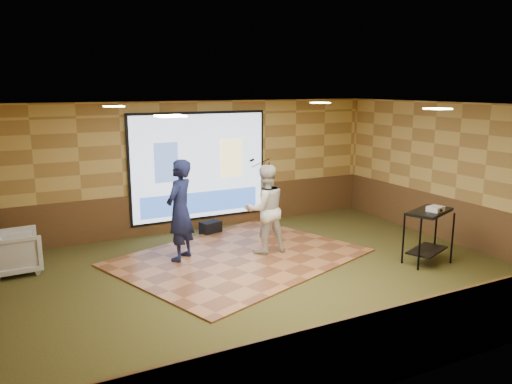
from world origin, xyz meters
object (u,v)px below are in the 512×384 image
dance_floor (240,257)px  player_left (180,210)px  player_right (265,209)px  duffel_bag (211,228)px  projector_screen (200,168)px  av_table (429,226)px  mic_stand (267,204)px  projector (435,209)px  banquet_chair (16,252)px

dance_floor → player_left: 1.51m
player_right → duffel_bag: size_ratio=3.94×
projector_screen → av_table: size_ratio=3.18×
mic_stand → duffel_bag: size_ratio=3.65×
projector_screen → av_table: projector_screen is taller
player_left → player_right: bearing=124.6°
player_right → player_left: bearing=-10.6°
player_right → mic_stand: player_right is taller
projector → duffel_bag: bearing=113.7°
projector → banquet_chair: 7.73m
av_table → projector: 0.36m
dance_floor → duffel_bag: bearing=86.2°
mic_stand → banquet_chair: size_ratio=1.94×
projector_screen → projector: projector_screen is taller
projector → mic_stand: bearing=95.8°
banquet_chair → mic_stand: bearing=-84.4°
player_left → banquet_chair: player_left is taller
mic_stand → duffel_bag: (-1.53, -0.13, -0.35)m
dance_floor → banquet_chair: (-3.94, 1.13, 0.37)m
player_right → banquet_chair: player_right is taller
dance_floor → mic_stand: (1.66, 1.95, 0.48)m
projector_screen → projector: bearing=-54.7°
player_left → mic_stand: 3.18m
dance_floor → duffel_bag: 1.83m
projector → mic_stand: size_ratio=0.17×
player_left → projector: size_ratio=6.89×
banquet_chair → player_right: bearing=-106.6°
mic_stand → banquet_chair: bearing=-176.0°
player_left → mic_stand: player_left is taller
player_right → av_table: player_right is taller
projector → player_right: bearing=127.1°
dance_floor → banquet_chair: 4.11m
banquet_chair → player_left: bearing=-107.3°
banquet_chair → projector_screen: bearing=-76.5°
player_left → banquet_chair: size_ratio=2.29×
banquet_chair → dance_floor: bearing=-108.8°
projector → projector_screen: bearing=111.0°
player_left → player_right: player_left is taller
projector_screen → projector: size_ratio=11.71×
projector_screen → duffel_bag: bearing=-83.2°
dance_floor → projector: size_ratio=15.78×
projector_screen → mic_stand: size_ratio=2.00×
mic_stand → projector_screen: bearing=163.4°
player_right → mic_stand: bearing=-117.3°
player_left → duffel_bag: player_left is taller
av_table → mic_stand: 4.09m
player_right → banquet_chair: 4.68m
av_table → duffel_bag: av_table is taller
projector_screen → player_left: 2.26m
projector_screen → banquet_chair: 4.30m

